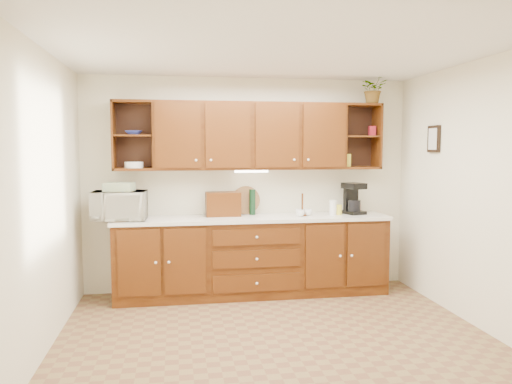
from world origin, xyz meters
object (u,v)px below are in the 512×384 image
object	(u,v)px
microwave	(120,206)
bread_box	(223,204)
coffee_maker	(353,199)
potted_plant	(374,89)

from	to	relation	value
microwave	bread_box	size ratio (longest dim) A/B	1.45
coffee_maker	potted_plant	size ratio (longest dim) A/B	1.10
microwave	potted_plant	world-z (taller)	potted_plant
bread_box	microwave	bearing A→B (deg)	-172.76
microwave	coffee_maker	size ratio (longest dim) A/B	1.54
potted_plant	microwave	bearing A→B (deg)	-177.81
bread_box	coffee_maker	xyz separation A→B (m)	(1.60, -0.06, 0.04)
coffee_maker	bread_box	bearing A→B (deg)	162.06
microwave	bread_box	xyz separation A→B (m)	(1.18, 0.16, -0.02)
microwave	bread_box	distance (m)	1.19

